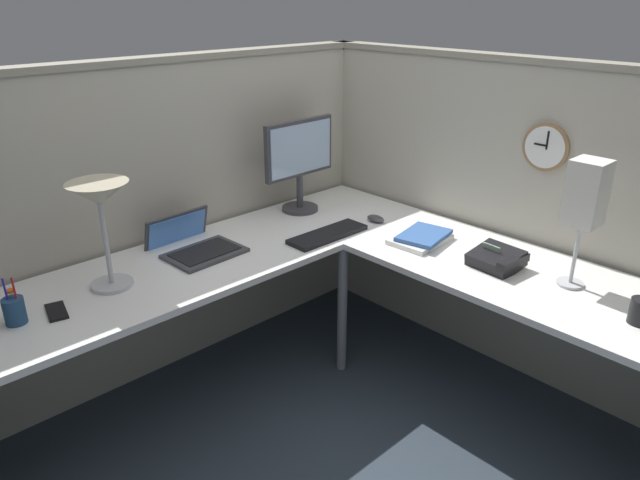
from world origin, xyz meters
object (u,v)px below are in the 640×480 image
monitor (300,159)px  wall_clock (546,147)px  cell_phone (56,311)px  keyboard (328,234)px  office_phone (497,260)px  desk_lamp_dome (100,203)px  laptop (192,244)px  pen_cup (14,310)px  computer_mouse (376,219)px  book_stack (422,238)px  desk_lamp_paper (586,197)px

monitor → wall_clock: bearing=-65.3°
cell_phone → wall_clock: 2.18m
keyboard → office_phone: size_ratio=1.97×
keyboard → desk_lamp_dome: bearing=167.7°
laptop → pen_cup: size_ratio=2.21×
monitor → computer_mouse: size_ratio=4.81×
computer_mouse → cell_phone: size_ratio=0.72×
monitor → office_phone: size_ratio=2.29×
cell_phone → book_stack: bearing=-6.2°
keyboard → book_stack: (0.28, -0.36, 0.01)m
computer_mouse → desk_lamp_paper: size_ratio=0.20×
book_stack → monitor: bearing=99.7°
cell_phone → office_phone: 1.82m
desk_lamp_dome → pen_cup: (-0.39, -0.04, -0.31)m
laptop → pen_cup: bearing=-170.8°
laptop → cell_phone: laptop is taller
desk_lamp_paper → wall_clock: size_ratio=2.41×
computer_mouse → pen_cup: 1.74m
book_stack → cell_phone: bearing=161.1°
computer_mouse → desk_lamp_paper: 1.10m
monitor → cell_phone: 1.46m
keyboard → cell_phone: bearing=172.9°
keyboard → wall_clock: bearing=-47.2°
keyboard → computer_mouse: computer_mouse is taller
laptop → keyboard: laptop is taller
keyboard → cell_phone: keyboard is taller
keyboard → wall_clock: (0.67, -0.73, 0.46)m
book_stack → desk_lamp_paper: size_ratio=0.58×
keyboard → desk_lamp_paper: (0.37, -1.06, 0.37)m
laptop → book_stack: 1.09m
pen_cup → desk_lamp_paper: desk_lamp_paper is taller
book_stack → pen_cup: bearing=161.8°
computer_mouse → office_phone: office_phone is taller
keyboard → book_stack: bearing=-51.5°
desk_lamp_paper → pen_cup: bearing=144.6°
monitor → computer_mouse: 0.52m
desk_lamp_dome → wall_clock: size_ratio=2.02×
cell_phone → monitor: bearing=21.1°
laptop → computer_mouse: (0.89, -0.35, -0.01)m
desk_lamp_dome → desk_lamp_paper: desk_lamp_paper is taller
monitor → laptop: bearing=-175.9°
laptop → office_phone: 1.39m
cell_phone → office_phone: (1.56, -0.93, 0.03)m
laptop → pen_cup: pen_cup is taller
wall_clock → desk_lamp_dome: bearing=150.1°
keyboard → book_stack: size_ratio=1.40×
office_phone → desk_lamp_dome: bearing=142.6°
desk_lamp_dome → wall_clock: 1.94m
laptop → computer_mouse: laptop is taller
cell_phone → laptop: bearing=25.5°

